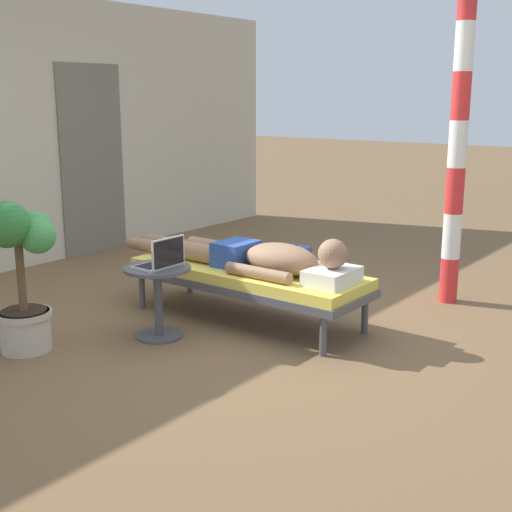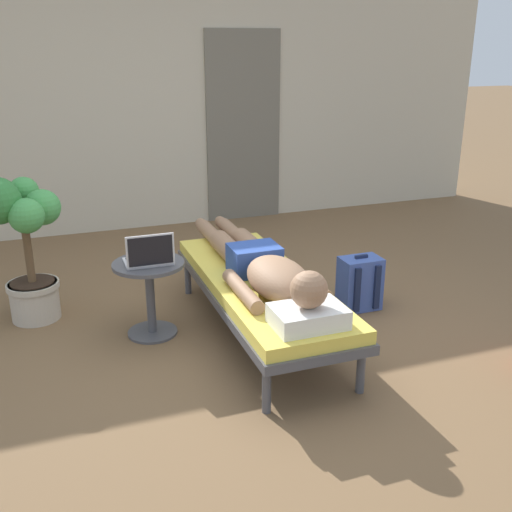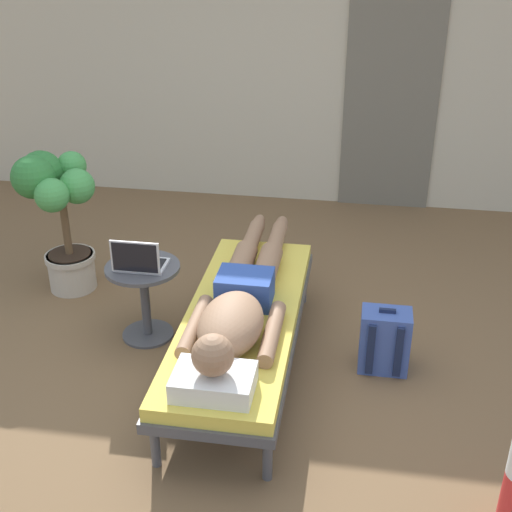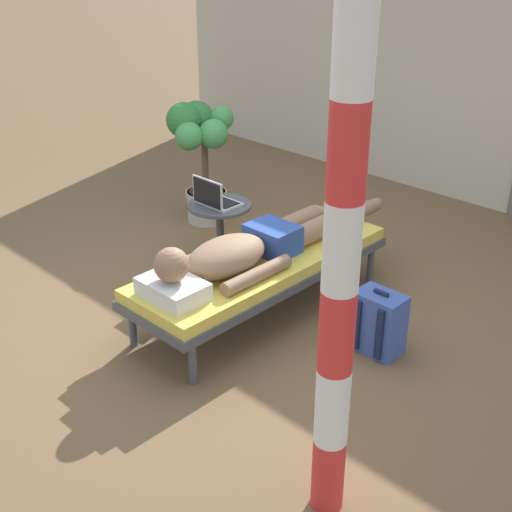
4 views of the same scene
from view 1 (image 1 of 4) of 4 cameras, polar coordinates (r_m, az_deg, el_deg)
ground_plane at (r=5.13m, az=-0.93°, el=-6.24°), size 40.00×40.00×0.00m
house_wall_back at (r=7.29m, az=-19.45°, el=9.67°), size 7.60×0.20×2.70m
house_door_panel at (r=7.73m, az=-13.48°, el=7.76°), size 0.84×0.03×2.04m
lounge_chair at (r=5.28m, az=-0.74°, el=-1.75°), size 0.67×1.95×0.42m
person_reclining at (r=5.19m, az=-0.05°, el=-0.07°), size 0.53×2.17×0.32m
side_table at (r=4.95m, az=-8.18°, el=-2.77°), size 0.48×0.48×0.52m
laptop at (r=4.86m, az=-7.84°, el=-0.32°), size 0.31×0.24×0.23m
backpack at (r=6.07m, az=3.06°, el=-1.21°), size 0.30×0.26×0.42m
potted_plant at (r=4.79m, az=-19.42°, el=-0.11°), size 0.56×0.60×1.06m
porch_post at (r=5.83m, az=16.45°, el=8.93°), size 0.15×0.15×2.65m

